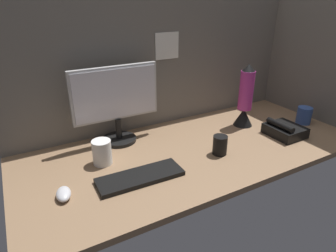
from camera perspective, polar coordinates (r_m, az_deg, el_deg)
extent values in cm
cube|color=#8C6B4C|center=(155.45, 5.54, -4.23)|extent=(180.00, 80.00, 3.00)
cube|color=slate|center=(172.31, -1.12, 12.59)|extent=(180.00, 5.00, 75.03)
cube|color=white|center=(169.13, -0.18, 15.27)|extent=(14.53, 0.40, 14.55)
cube|color=slate|center=(203.59, 27.30, 11.79)|extent=(5.00, 80.00, 75.03)
cylinder|color=black|center=(160.31, -9.39, -2.57)|extent=(18.00, 18.00, 1.80)
cylinder|color=black|center=(157.56, -9.55, -0.49)|extent=(3.20, 3.20, 11.00)
cube|color=#B7B7B7|center=(151.54, -10.18, 6.28)|extent=(45.32, 2.40, 27.49)
cube|color=silver|center=(150.27, -10.00, 6.14)|extent=(42.92, 0.60, 25.09)
cube|color=black|center=(127.92, -5.39, -9.77)|extent=(37.37, 14.10, 2.00)
ellipsoid|color=silver|center=(123.46, -19.58, -12.29)|extent=(7.16, 10.42, 3.40)
cylinder|color=#38569E|center=(196.51, 24.86, 1.90)|extent=(8.52, 8.52, 10.13)
torus|color=#38569E|center=(200.29, 25.77, 2.28)|extent=(5.46, 1.00, 5.46)
cylinder|color=black|center=(146.27, 10.03, -3.65)|extent=(7.07, 7.07, 9.60)
cylinder|color=white|center=(139.01, -12.66, -4.98)|extent=(8.82, 8.82, 11.66)
cone|color=black|center=(181.40, 14.37, 1.71)|extent=(11.31, 11.31, 10.28)
cylinder|color=#B2338C|center=(175.96, 14.92, 6.67)|extent=(8.23, 8.23, 22.62)
cone|color=black|center=(172.58, 15.40, 10.89)|extent=(7.40, 7.40, 4.11)
cube|color=black|center=(176.12, 21.68, -0.83)|extent=(17.08, 19.07, 5.60)
cylinder|color=black|center=(171.01, 20.89, 0.18)|extent=(3.27, 17.11, 3.20)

